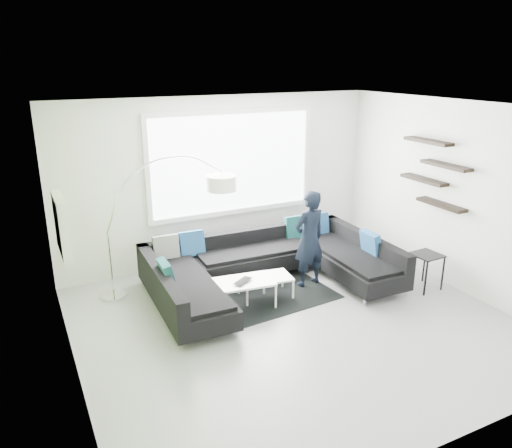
{
  "coord_description": "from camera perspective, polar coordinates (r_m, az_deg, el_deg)",
  "views": [
    {
      "loc": [
        -3.1,
        -5.03,
        3.34
      ],
      "look_at": [
        -0.14,
        0.9,
        1.14
      ],
      "focal_mm": 35.0,
      "sensor_mm": 36.0,
      "label": 1
    }
  ],
  "objects": [
    {
      "name": "sectional_sofa",
      "position": [
        7.51,
        1.8,
        -5.22
      ],
      "size": [
        3.62,
        2.3,
        0.77
      ],
      "rotation": [
        0.0,
        0.0,
        -0.03
      ],
      "color": "black",
      "rests_on": "ground"
    },
    {
      "name": "ground",
      "position": [
        6.79,
        4.53,
        -11.21
      ],
      "size": [
        5.5,
        5.5,
        0.0
      ],
      "primitive_type": "plane",
      "color": "gray",
      "rests_on": "ground"
    },
    {
      "name": "person",
      "position": [
        7.58,
        6.09,
        -1.72
      ],
      "size": [
        0.64,
        0.5,
        1.51
      ],
      "primitive_type": "imported",
      "rotation": [
        0.0,
        0.0,
        3.27
      ],
      "color": "black",
      "rests_on": "ground"
    },
    {
      "name": "coffee_table",
      "position": [
        7.23,
        -0.26,
        -7.47
      ],
      "size": [
        1.25,
        0.82,
        0.38
      ],
      "primitive_type": "cube",
      "rotation": [
        0.0,
        0.0,
        -0.13
      ],
      "color": "white",
      "rests_on": "ground"
    },
    {
      "name": "side_table",
      "position": [
        8.02,
        18.74,
        -5.14
      ],
      "size": [
        0.43,
        0.43,
        0.56
      ],
      "primitive_type": "cube",
      "rotation": [
        0.0,
        0.0,
        0.06
      ],
      "color": "black",
      "rests_on": "ground"
    },
    {
      "name": "rug",
      "position": [
        7.52,
        0.56,
        -7.99
      ],
      "size": [
        2.13,
        1.63,
        0.01
      ],
      "primitive_type": "cube",
      "rotation": [
        0.0,
        0.0,
        0.08
      ],
      "color": "black",
      "rests_on": "ground"
    },
    {
      "name": "room_shell",
      "position": [
        6.29,
        4.28,
        4.2
      ],
      "size": [
        5.54,
        5.04,
        2.82
      ],
      "color": "silver",
      "rests_on": "ground"
    },
    {
      "name": "laptop",
      "position": [
        6.97,
        -1.2,
        -6.65
      ],
      "size": [
        0.51,
        0.5,
        0.03
      ],
      "primitive_type": "imported",
      "rotation": [
        0.0,
        0.0,
        0.57
      ],
      "color": "black",
      "rests_on": "coffee_table"
    },
    {
      "name": "arc_lamp",
      "position": [
        7.35,
        -16.65,
        -0.81
      ],
      "size": [
        2.07,
        1.24,
        2.05
      ],
      "primitive_type": null,
      "rotation": [
        0.0,
        0.0,
        -0.22
      ],
      "color": "white",
      "rests_on": "ground"
    }
  ]
}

